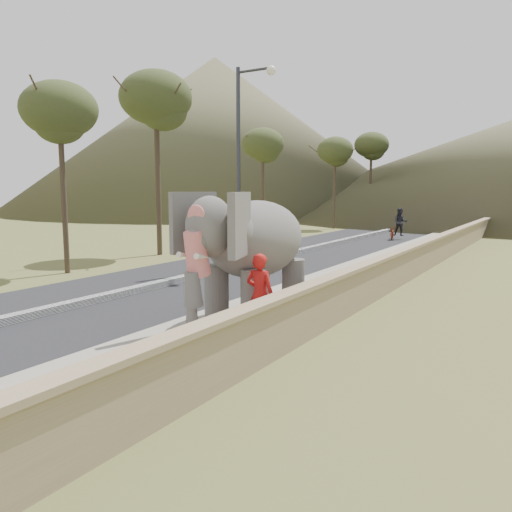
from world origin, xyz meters
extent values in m
plane|color=olive|center=(0.00, 0.00, 0.00)|extent=(160.00, 160.00, 0.00)
cube|color=black|center=(-5.00, 10.00, 0.01)|extent=(7.00, 120.00, 0.03)
cube|color=black|center=(-5.00, 10.00, 0.11)|extent=(0.35, 120.00, 0.22)
cube|color=#9E9687|center=(0.00, 10.00, 0.07)|extent=(3.00, 120.00, 0.15)
cube|color=tan|center=(1.65, 10.00, 0.55)|extent=(0.30, 120.00, 1.10)
cylinder|color=#2C2D31|center=(-5.00, 11.50, 4.00)|extent=(0.16, 0.16, 8.00)
cylinder|color=#2C2D31|center=(-4.20, 11.50, 7.80)|extent=(1.60, 0.10, 0.10)
sphere|color=#FFF2CC|center=(-3.50, 11.50, 7.70)|extent=(0.36, 0.36, 0.36)
cylinder|color=#2D2D33|center=(-4.50, 11.17, 1.00)|extent=(0.08, 0.08, 2.00)
cube|color=orange|center=(-4.50, 11.17, 2.10)|extent=(0.60, 0.05, 0.60)
cone|color=brown|center=(-38.00, 55.00, 11.00)|extent=(60.00, 60.00, 22.00)
imported|color=#A81311|center=(0.95, 3.36, 1.04)|extent=(0.65, 0.43, 1.79)
imported|color=maroon|center=(-3.03, 26.42, 0.43)|extent=(0.94, 1.72, 0.86)
imported|color=black|center=(-2.55, 26.42, 1.15)|extent=(1.01, 0.87, 1.79)
camera|label=1|loc=(6.31, -5.49, 3.28)|focal=35.00mm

